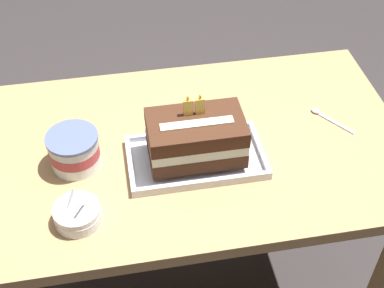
# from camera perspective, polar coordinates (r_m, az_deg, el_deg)

# --- Properties ---
(dining_table) EXTENTS (1.18, 0.70, 0.76)m
(dining_table) POSITION_cam_1_polar(r_m,az_deg,el_deg) (1.54, -0.36, -3.17)
(dining_table) COLOR tan
(dining_table) RESTS_ON ground_plane
(foil_tray) EXTENTS (0.35, 0.20, 0.02)m
(foil_tray) POSITION_cam_1_polar(r_m,az_deg,el_deg) (1.41, 0.40, -1.52)
(foil_tray) COLOR silver
(foil_tray) RESTS_ON dining_table
(birthday_cake) EXTENTS (0.24, 0.15, 0.17)m
(birthday_cake) POSITION_cam_1_polar(r_m,az_deg,el_deg) (1.35, 0.41, 0.68)
(birthday_cake) COLOR #472818
(birthday_cake) RESTS_ON foil_tray
(bowl_stack) EXTENTS (0.11, 0.11, 0.08)m
(bowl_stack) POSITION_cam_1_polar(r_m,az_deg,el_deg) (1.29, -11.93, -7.22)
(bowl_stack) COLOR white
(bowl_stack) RESTS_ON dining_table
(ice_cream_tub) EXTENTS (0.13, 0.13, 0.10)m
(ice_cream_tub) POSITION_cam_1_polar(r_m,az_deg,el_deg) (1.40, -12.26, -0.65)
(ice_cream_tub) COLOR white
(ice_cream_tub) RESTS_ON dining_table
(serving_spoon_near_tray) EXTENTS (0.09, 0.13, 0.01)m
(serving_spoon_near_tray) POSITION_cam_1_polar(r_m,az_deg,el_deg) (1.58, 13.68, 2.88)
(serving_spoon_near_tray) COLOR silver
(serving_spoon_near_tray) RESTS_ON dining_table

